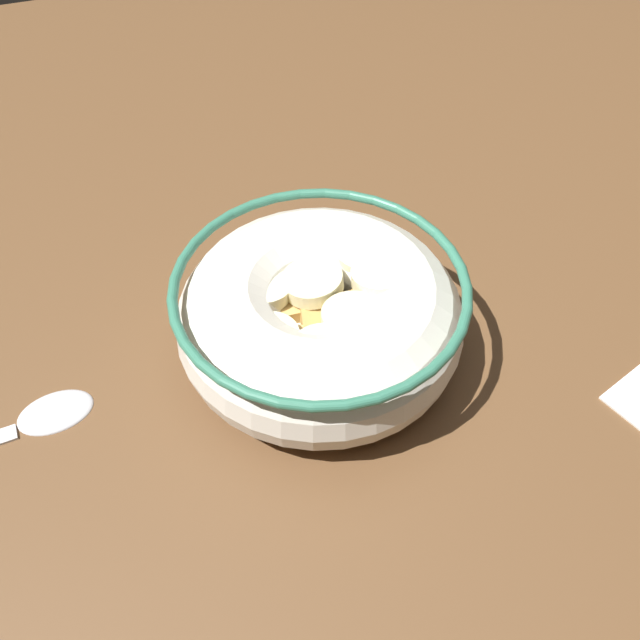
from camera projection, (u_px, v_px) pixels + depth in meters
The scene contains 3 objects.
ground_plane at pixel (320, 362), 41.62cm from camera, with size 117.86×117.86×2.00cm, color brown.
cereal_bowl at pixel (320, 315), 38.31cm from camera, with size 16.79×16.79×6.29cm.
spoon at pixel (9, 424), 37.00cm from camera, with size 3.19×16.44×0.80cm.
Camera 1 is at (-23.96, 8.76, 31.98)cm, focal length 36.99 mm.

